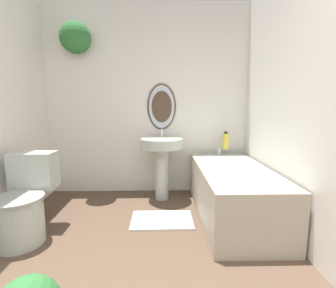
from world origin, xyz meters
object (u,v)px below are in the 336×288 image
Objects in this scene: pedestal_sink at (162,155)px; shampoo_bottle at (226,141)px; bathtub at (233,191)px; toilet at (24,203)px.

shampoo_bottle is at bearing 10.10° from pedestal_sink.
shampoo_bottle is at bearing 83.09° from bathtub.
bathtub is 6.77× the size of shampoo_bottle.
pedestal_sink is 0.57× the size of bathtub.
pedestal_sink is at bearing 145.53° from bathtub.
toilet is 1.49m from pedestal_sink.
toilet is 0.48× the size of bathtub.
shampoo_bottle reaches higher than bathtub.
toilet is at bearing -169.16° from bathtub.
shampoo_bottle is (0.81, 0.14, 0.14)m from pedestal_sink.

